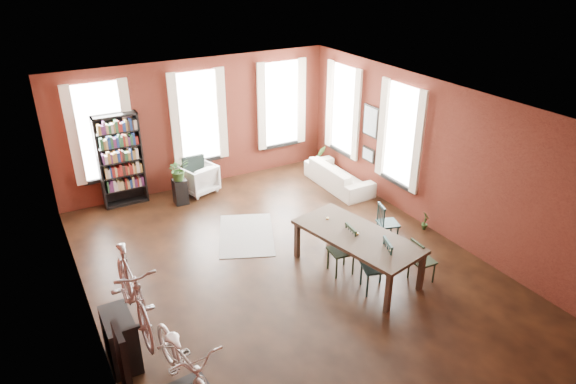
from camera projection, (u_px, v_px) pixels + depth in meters
room at (282, 152)px, 9.46m from camera, size 9.00×9.04×3.22m
dining_table at (356, 254)px, 9.52m from camera, size 1.59×2.60×0.82m
dining_chair_a at (375, 266)px, 9.01m from camera, size 0.58×0.58×0.98m
dining_chair_b at (341, 250)px, 9.53m from camera, size 0.47×0.47×0.93m
dining_chair_c at (422, 261)px, 9.30m from camera, size 0.41×0.41×0.85m
dining_chair_d at (388, 223)px, 10.53m from camera, size 0.49×0.49×0.86m
bookshelf at (121, 160)px, 11.82m from camera, size 1.00×0.32×2.20m
white_armchair at (198, 177)px, 12.69m from camera, size 0.95×0.92×0.80m
cream_sofa at (339, 172)px, 12.96m from camera, size 0.61×2.08×0.81m
striped_rug at (246, 235)px, 10.94m from camera, size 1.75×2.10×0.01m
bike_wall_rack at (125, 370)px, 6.61m from camera, size 0.16×0.60×1.30m
console_table at (121, 339)px, 7.48m from camera, size 0.40×0.80×0.80m
plant_stand at (180, 192)px, 12.16m from camera, size 0.31×0.31×0.61m
plant_by_sofa at (319, 164)px, 14.05m from camera, size 0.48×0.75×0.31m
plant_small at (424, 226)px, 11.13m from camera, size 0.47×0.44×0.15m
bicycle_floor at (182, 335)px, 6.55m from camera, size 0.73×1.03×1.86m
bicycle_hung at (129, 269)px, 6.07m from camera, size 0.47×1.00×1.66m
plant_on_stand at (179, 172)px, 11.93m from camera, size 0.51×0.56×0.41m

